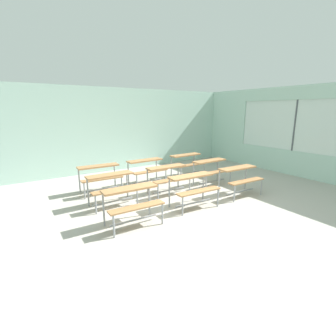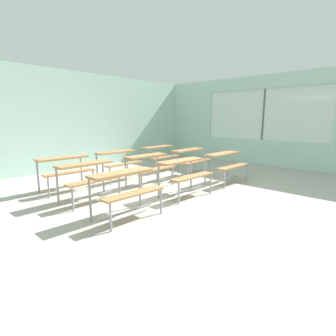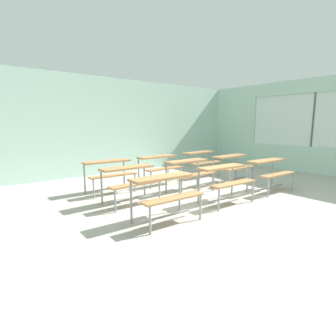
{
  "view_description": "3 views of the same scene",
  "coord_description": "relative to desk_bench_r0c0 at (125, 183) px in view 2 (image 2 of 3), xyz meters",
  "views": [
    {
      "loc": [
        -3.14,
        -4.14,
        2.23
      ],
      "look_at": [
        0.28,
        1.11,
        0.72
      ],
      "focal_mm": 26.04,
      "sensor_mm": 36.0,
      "label": 1
    },
    {
      "loc": [
        -3.8,
        -3.3,
        1.6
      ],
      "look_at": [
        0.52,
        0.74,
        0.46
      ],
      "focal_mm": 28.0,
      "sensor_mm": 36.0,
      "label": 2
    },
    {
      "loc": [
        -3.8,
        -3.3,
        1.6
      ],
      "look_at": [
        0.08,
        1.67,
        0.52
      ],
      "focal_mm": 28.0,
      "sensor_mm": 36.0,
      "label": 3
    }
  ],
  "objects": [
    {
      "name": "desk_bench_r0c1",
      "position": [
        1.58,
        0.07,
        0.0
      ],
      "size": [
        1.12,
        0.63,
        0.74
      ],
      "rotation": [
        0.0,
        0.0,
        -0.04
      ],
      "color": "#A87547",
      "rests_on": "ground"
    },
    {
      "name": "desk_bench_r2c2",
      "position": [
        3.12,
        2.3,
        0.0
      ],
      "size": [
        1.11,
        0.61,
        0.74
      ],
      "rotation": [
        0.0,
        0.0,
        0.02
      ],
      "color": "#A87547",
      "rests_on": "ground"
    },
    {
      "name": "desk_bench_r1c1",
      "position": [
        1.59,
        1.16,
        0.0
      ],
      "size": [
        1.1,
        0.6,
        0.74
      ],
      "rotation": [
        0.0,
        0.0,
        -0.01
      ],
      "color": "#A87547",
      "rests_on": "ground"
    },
    {
      "name": "desk_bench_r1c2",
      "position": [
        3.14,
        1.13,
        0.0
      ],
      "size": [
        1.11,
        0.61,
        0.74
      ],
      "rotation": [
        0.0,
        0.0,
        0.02
      ],
      "color": "#A87547",
      "rests_on": "ground"
    },
    {
      "name": "wall_back",
      "position": [
        1.29,
        4.52,
        0.94
      ],
      "size": [
        10.0,
        0.12,
        3.0
      ],
      "primitive_type": "cube",
      "color": "silver",
      "rests_on": "ground"
    },
    {
      "name": "desk_bench_r0c0",
      "position": [
        0.0,
        0.0,
        0.0
      ],
      "size": [
        1.11,
        0.61,
        0.74
      ],
      "rotation": [
        0.0,
        0.0,
        -0.02
      ],
      "color": "#A87547",
      "rests_on": "ground"
    },
    {
      "name": "wall_right",
      "position": [
        6.29,
        -0.11,
        0.88
      ],
      "size": [
        0.12,
        9.0,
        3.0
      ],
      "color": "silver",
      "rests_on": "ground"
    },
    {
      "name": "desk_bench_r2c1",
      "position": [
        1.52,
        2.25,
        0.0
      ],
      "size": [
        1.12,
        0.62,
        0.74
      ],
      "rotation": [
        0.0,
        0.0,
        0.03
      ],
      "color": "#A87547",
      "rests_on": "ground"
    },
    {
      "name": "ground",
      "position": [
        1.29,
        0.02,
        -0.59
      ],
      "size": [
        10.0,
        9.0,
        0.05
      ],
      "primitive_type": "cube",
      "color": "#ADA89E"
    },
    {
      "name": "desk_bench_r0c2",
      "position": [
        3.12,
        0.02,
        0.0
      ],
      "size": [
        1.12,
        0.63,
        0.74
      ],
      "rotation": [
        0.0,
        0.0,
        -0.03
      ],
      "color": "#A87547",
      "rests_on": "ground"
    },
    {
      "name": "desk_bench_r1c0",
      "position": [
        0.03,
        1.19,
        0.0
      ],
      "size": [
        1.11,
        0.61,
        0.74
      ],
      "rotation": [
        0.0,
        0.0,
        0.01
      ],
      "color": "#A87547",
      "rests_on": "ground"
    },
    {
      "name": "desk_bench_r2c0",
      "position": [
        0.08,
        2.25,
        0.0
      ],
      "size": [
        1.12,
        0.62,
        0.74
      ],
      "rotation": [
        0.0,
        0.0,
        -0.03
      ],
      "color": "#A87547",
      "rests_on": "ground"
    }
  ]
}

